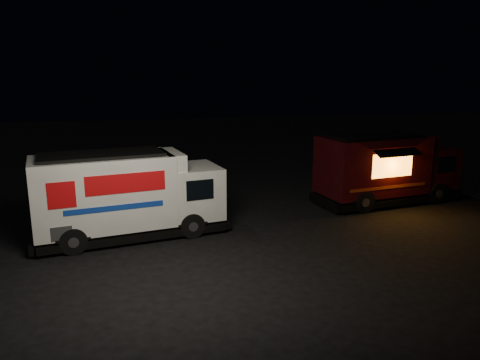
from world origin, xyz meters
TOP-DOWN VIEW (x-y plane):
  - ground at (0.00, 0.00)m, footprint 80.00×80.00m
  - white_truck at (-2.16, 1.11)m, footprint 6.64×3.38m
  - red_truck at (8.29, 3.32)m, footprint 6.55×3.35m

SIDE VIEW (x-z plane):
  - ground at x=0.00m, z-range 0.00..0.00m
  - white_truck at x=-2.16m, z-range 0.00..2.87m
  - red_truck at x=8.29m, z-range 0.00..2.91m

